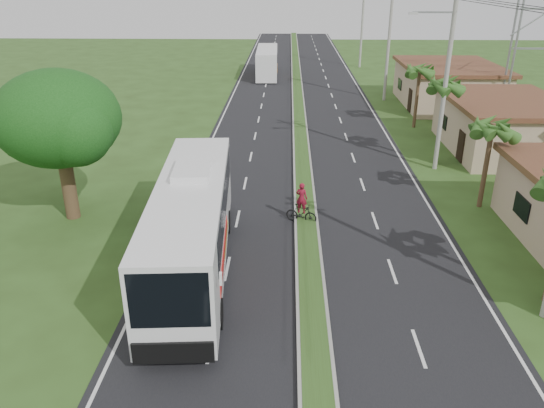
{
  "coord_description": "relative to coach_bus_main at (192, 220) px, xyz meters",
  "views": [
    {
      "loc": [
        -0.99,
        -14.49,
        11.58
      ],
      "look_at": [
        -1.67,
        7.86,
        1.8
      ],
      "focal_mm": 35.0,
      "sensor_mm": 36.0,
      "label": 1
    }
  ],
  "objects": [
    {
      "name": "coach_bus_main",
      "position": [
        0.0,
        0.0,
        0.0
      ],
      "size": [
        3.57,
        13.05,
        4.17
      ],
      "rotation": [
        0.0,
        0.0,
        0.07
      ],
      "color": "white",
      "rests_on": "ground"
    },
    {
      "name": "utility_pole_b",
      "position": [
        13.35,
        12.97,
        3.96
      ],
      "size": [
        3.2,
        0.28,
        12.0
      ],
      "color": "gray",
      "rests_on": "ground"
    },
    {
      "name": "utility_pole_d",
      "position": [
        13.38,
        52.97,
        3.13
      ],
      "size": [
        1.6,
        0.28,
        10.5
      ],
      "color": "gray",
      "rests_on": "ground"
    },
    {
      "name": "ground",
      "position": [
        4.88,
        -5.03,
        -2.29
      ],
      "size": [
        180.0,
        180.0,
        0.0
      ],
      "primitive_type": "plane",
      "color": "#2C4519",
      "rests_on": "ground"
    },
    {
      "name": "median_strip",
      "position": [
        4.88,
        14.97,
        -2.19
      ],
      "size": [
        1.2,
        160.0,
        0.18
      ],
      "color": "gray",
      "rests_on": "ground"
    },
    {
      "name": "palm_verge_b",
      "position": [
        14.28,
        6.97,
        2.07
      ],
      "size": [
        2.4,
        2.4,
        5.05
      ],
      "color": "#473321",
      "rests_on": "ground"
    },
    {
      "name": "lane_edge_left",
      "position": [
        -1.82,
        14.97,
        -2.29
      ],
      "size": [
        0.12,
        160.0,
        0.01
      ],
      "primitive_type": "cube",
      "color": "silver",
      "rests_on": "ground"
    },
    {
      "name": "lane_edge_right",
      "position": [
        11.58,
        14.97,
        -2.29
      ],
      "size": [
        0.12,
        160.0,
        0.01
      ],
      "primitive_type": "cube",
      "color": "silver",
      "rests_on": "ground"
    },
    {
      "name": "shop_far",
      "position": [
        18.88,
        30.97,
        -0.36
      ],
      "size": [
        8.6,
        11.6,
        3.82
      ],
      "color": "tan",
      "rests_on": "ground"
    },
    {
      "name": "coach_bus_far",
      "position": [
        1.3,
        46.12,
        -0.47
      ],
      "size": [
        2.62,
        11.08,
        3.21
      ],
      "rotation": [
        0.0,
        0.0,
        0.02
      ],
      "color": "white",
      "rests_on": "ground"
    },
    {
      "name": "palm_verge_d",
      "position": [
        14.18,
        22.97,
        2.26
      ],
      "size": [
        2.4,
        2.4,
        5.25
      ],
      "color": "#473321",
      "rests_on": "ground"
    },
    {
      "name": "shop_mid",
      "position": [
        18.88,
        16.97,
        -0.44
      ],
      "size": [
        7.6,
        10.6,
        3.67
      ],
      "color": "tan",
      "rests_on": "ground"
    },
    {
      "name": "road_asphalt",
      "position": [
        4.88,
        14.97,
        -2.28
      ],
      "size": [
        14.0,
        160.0,
        0.02
      ],
      "primitive_type": "cube",
      "color": "black",
      "rests_on": "ground"
    },
    {
      "name": "motorcyclist",
      "position": [
        4.62,
        4.66,
        -1.52
      ],
      "size": [
        1.67,
        0.96,
        2.14
      ],
      "rotation": [
        0.0,
        0.0,
        -0.34
      ],
      "color": "black",
      "rests_on": "ground"
    },
    {
      "name": "shade_tree",
      "position": [
        -7.23,
        4.98,
        2.74
      ],
      "size": [
        6.3,
        6.0,
        7.54
      ],
      "color": "#473321",
      "rests_on": "ground"
    },
    {
      "name": "utility_pole_c",
      "position": [
        13.38,
        32.97,
        3.38
      ],
      "size": [
        1.6,
        0.28,
        11.0
      ],
      "color": "gray",
      "rests_on": "ground"
    },
    {
      "name": "palm_verge_c",
      "position": [
        13.68,
        13.97,
        2.83
      ],
      "size": [
        2.4,
        2.4,
        5.85
      ],
      "color": "#473321",
      "rests_on": "ground"
    }
  ]
}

